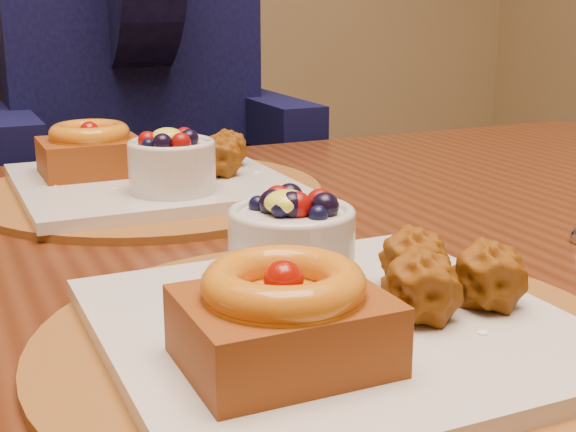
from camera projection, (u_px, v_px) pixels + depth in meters
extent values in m
cube|color=#3D190B|center=(217.00, 272.00, 0.70)|extent=(1.60, 0.90, 0.04)
cylinder|color=#3D190B|center=(537.00, 353.00, 1.42)|extent=(0.06, 0.06, 0.71)
cylinder|color=brown|center=(334.00, 342.00, 0.50)|extent=(0.38, 0.38, 0.01)
cube|color=silver|center=(334.00, 327.00, 0.50)|extent=(0.28, 0.28, 0.01)
cube|color=#522507|center=(284.00, 330.00, 0.43)|extent=(0.11, 0.09, 0.04)
torus|color=#B44F0B|center=(284.00, 284.00, 0.43)|extent=(0.09, 0.09, 0.02)
sphere|color=#820B02|center=(284.00, 280.00, 0.43)|extent=(0.02, 0.02, 0.02)
sphere|color=#844409|center=(414.00, 261.00, 0.55)|extent=(0.04, 0.04, 0.04)
sphere|color=#844409|center=(421.00, 289.00, 0.49)|extent=(0.04, 0.04, 0.04)
sphere|color=#844409|center=(489.00, 278.00, 0.51)|extent=(0.04, 0.04, 0.04)
cylinder|color=silver|center=(292.00, 247.00, 0.56)|extent=(0.09, 0.09, 0.05)
torus|color=silver|center=(292.00, 213.00, 0.55)|extent=(0.09, 0.09, 0.01)
ellipsoid|color=yellow|center=(286.00, 202.00, 0.55)|extent=(0.03, 0.03, 0.02)
cylinder|color=brown|center=(150.00, 191.00, 0.89)|extent=(0.38, 0.38, 0.01)
cube|color=silver|center=(150.00, 182.00, 0.89)|extent=(0.28, 0.28, 0.01)
cube|color=#522507|center=(91.00, 156.00, 0.90)|extent=(0.11, 0.09, 0.04)
torus|color=#B44F0B|center=(89.00, 133.00, 0.89)|extent=(0.09, 0.09, 0.02)
sphere|color=#820B02|center=(89.00, 131.00, 0.89)|extent=(0.02, 0.02, 0.02)
sphere|color=#844409|center=(220.00, 158.00, 0.89)|extent=(0.04, 0.04, 0.04)
sphere|color=#844409|center=(185.00, 153.00, 0.92)|extent=(0.04, 0.04, 0.04)
sphere|color=#844409|center=(227.00, 149.00, 0.94)|extent=(0.04, 0.04, 0.04)
cylinder|color=silver|center=(172.00, 168.00, 0.82)|extent=(0.09, 0.09, 0.05)
torus|color=silver|center=(171.00, 144.00, 0.81)|extent=(0.09, 0.09, 0.01)
ellipsoid|color=yellow|center=(167.00, 136.00, 0.81)|extent=(0.03, 0.03, 0.02)
cube|color=black|center=(137.00, 317.00, 1.35)|extent=(0.52, 0.52, 0.04)
cylinder|color=black|center=(2.00, 428.00, 1.45)|extent=(0.04, 0.04, 0.42)
cylinder|color=black|center=(183.00, 372.00, 1.67)|extent=(0.04, 0.04, 0.42)
cube|color=black|center=(81.00, 166.00, 1.44)|extent=(0.43, 0.12, 0.45)
cube|color=black|center=(128.00, 107.00, 1.39)|extent=(0.41, 0.21, 0.59)
cube|color=black|center=(7.00, 138.00, 1.20)|extent=(0.08, 0.29, 0.08)
cube|color=black|center=(270.00, 120.00, 1.37)|extent=(0.08, 0.29, 0.08)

